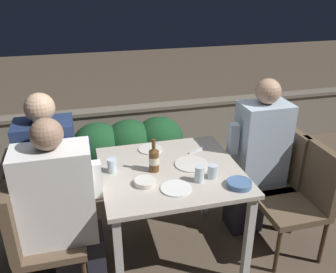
# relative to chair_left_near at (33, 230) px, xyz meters

# --- Properties ---
(ground_plane) EXTENTS (16.00, 16.00, 0.00)m
(ground_plane) POSITION_rel_chair_left_near_xyz_m (0.93, 0.13, -0.52)
(ground_plane) COLOR brown
(parapet_wall) EXTENTS (9.00, 0.18, 0.60)m
(parapet_wall) POSITION_rel_chair_left_near_xyz_m (0.93, 1.86, -0.21)
(parapet_wall) COLOR gray
(parapet_wall) RESTS_ON ground_plane
(dining_table) EXTENTS (0.96, 0.91, 0.76)m
(dining_table) POSITION_rel_chair_left_near_xyz_m (0.93, 0.13, 0.14)
(dining_table) COLOR #BCB2A3
(dining_table) RESTS_ON ground_plane
(planter_hedge) EXTENTS (1.09, 0.47, 0.72)m
(planter_hedge) POSITION_rel_chair_left_near_xyz_m (0.79, 1.16, -0.12)
(planter_hedge) COLOR brown
(planter_hedge) RESTS_ON ground_plane
(chair_left_near) EXTENTS (0.44, 0.43, 0.88)m
(chair_left_near) POSITION_rel_chair_left_near_xyz_m (0.00, 0.00, 0.00)
(chair_left_near) COLOR brown
(chair_left_near) RESTS_ON ground_plane
(person_white_polo) EXTENTS (0.52, 0.26, 1.26)m
(person_white_polo) POSITION_rel_chair_left_near_xyz_m (0.20, 0.00, 0.11)
(person_white_polo) COLOR #282833
(person_white_polo) RESTS_ON ground_plane
(chair_left_far) EXTENTS (0.44, 0.43, 0.88)m
(chair_left_far) POSITION_rel_chair_left_near_xyz_m (-0.04, 0.27, 0.00)
(chair_left_far) COLOR brown
(chair_left_far) RESTS_ON ground_plane
(person_navy_jumper) EXTENTS (0.47, 0.26, 1.33)m
(person_navy_jumper) POSITION_rel_chair_left_near_xyz_m (0.15, 0.27, 0.15)
(person_navy_jumper) COLOR #282833
(person_navy_jumper) RESTS_ON ground_plane
(chair_right_near) EXTENTS (0.44, 0.43, 0.88)m
(chair_right_near) POSITION_rel_chair_left_near_xyz_m (1.91, -0.06, 0.00)
(chair_right_near) COLOR brown
(chair_right_near) RESTS_ON ground_plane
(chair_right_far) EXTENTS (0.44, 0.43, 0.88)m
(chair_right_far) POSITION_rel_chair_left_near_xyz_m (1.89, 0.30, 0.00)
(chair_right_far) COLOR brown
(chair_right_far) RESTS_ON ground_plane
(person_blue_shirt) EXTENTS (0.47, 0.26, 1.30)m
(person_blue_shirt) POSITION_rel_chair_left_near_xyz_m (1.69, 0.30, 0.13)
(person_blue_shirt) COLOR #282833
(person_blue_shirt) RESTS_ON ground_plane
(beer_bottle) EXTENTS (0.07, 0.07, 0.24)m
(beer_bottle) POSITION_rel_chair_left_near_xyz_m (0.82, 0.14, 0.33)
(beer_bottle) COLOR brown
(beer_bottle) RESTS_ON dining_table
(plate_0) EXTENTS (0.20, 0.20, 0.01)m
(plate_0) POSITION_rel_chair_left_near_xyz_m (0.90, -0.12, 0.24)
(plate_0) COLOR white
(plate_0) RESTS_ON dining_table
(plate_1) EXTENTS (0.18, 0.18, 0.01)m
(plate_1) POSITION_rel_chair_left_near_xyz_m (0.86, 0.46, 0.24)
(plate_1) COLOR silver
(plate_1) RESTS_ON dining_table
(plate_2) EXTENTS (0.24, 0.24, 0.01)m
(plate_2) POSITION_rel_chair_left_near_xyz_m (1.09, 0.15, 0.24)
(plate_2) COLOR silver
(plate_2) RESTS_ON dining_table
(bowl_0) EXTENTS (0.14, 0.14, 0.04)m
(bowl_0) POSITION_rel_chair_left_near_xyz_m (0.72, -0.02, 0.25)
(bowl_0) COLOR silver
(bowl_0) RESTS_ON dining_table
(bowl_1) EXTENTS (0.16, 0.16, 0.04)m
(bowl_1) POSITION_rel_chair_left_near_xyz_m (1.30, -0.19, 0.25)
(bowl_1) COLOR #4C709E
(bowl_1) RESTS_ON dining_table
(glass_cup_0) EXTENTS (0.07, 0.07, 0.09)m
(glass_cup_0) POSITION_rel_chair_left_near_xyz_m (1.18, -0.05, 0.28)
(glass_cup_0) COLOR silver
(glass_cup_0) RESTS_ON dining_table
(glass_cup_1) EXTENTS (0.06, 0.06, 0.11)m
(glass_cup_1) POSITION_rel_chair_left_near_xyz_m (1.08, -0.07, 0.29)
(glass_cup_1) COLOR silver
(glass_cup_1) RESTS_ON dining_table
(glass_cup_2) EXTENTS (0.06, 0.06, 0.10)m
(glass_cup_2) POSITION_rel_chair_left_near_xyz_m (0.54, 0.19, 0.28)
(glass_cup_2) COLOR silver
(glass_cup_2) RESTS_ON dining_table
(fork_0) EXTENTS (0.16, 0.09, 0.01)m
(fork_0) POSITION_rel_chair_left_near_xyz_m (1.20, 0.35, 0.24)
(fork_0) COLOR silver
(fork_0) RESTS_ON dining_table
(potted_plant) EXTENTS (0.37, 0.37, 0.67)m
(potted_plant) POSITION_rel_chair_left_near_xyz_m (-0.12, 1.00, -0.11)
(potted_plant) COLOR brown
(potted_plant) RESTS_ON ground_plane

